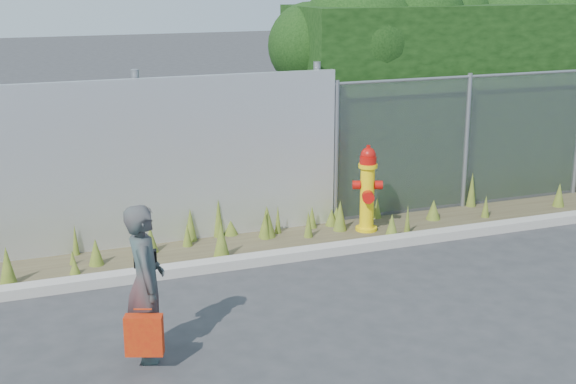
{
  "coord_description": "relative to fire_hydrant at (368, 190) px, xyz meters",
  "views": [
    {
      "loc": [
        -3.59,
        -7.0,
        3.48
      ],
      "look_at": [
        -0.3,
        1.4,
        1.0
      ],
      "focal_mm": 50.0,
      "sensor_mm": 36.0,
      "label": 1
    }
  ],
  "objects": [
    {
      "name": "ground",
      "position": [
        -1.29,
        -2.46,
        -0.59
      ],
      "size": [
        80.0,
        80.0,
        0.0
      ],
      "primitive_type": "plane",
      "color": "#323234",
      "rests_on": "ground"
    },
    {
      "name": "curb",
      "position": [
        -1.29,
        -0.66,
        -0.53
      ],
      "size": [
        16.0,
        0.22,
        0.12
      ],
      "primitive_type": "cube",
      "color": "#A6A096",
      "rests_on": "ground"
    },
    {
      "name": "weed_strip",
      "position": [
        -1.56,
        0.03,
        -0.46
      ],
      "size": [
        16.0,
        1.28,
        0.55
      ],
      "color": "#483E29",
      "rests_on": "ground"
    },
    {
      "name": "corrugated_fence",
      "position": [
        -4.53,
        0.55,
        0.51
      ],
      "size": [
        8.5,
        0.21,
        2.3
      ],
      "color": "silver",
      "rests_on": "ground"
    },
    {
      "name": "chainlink_fence",
      "position": [
        2.96,
        0.54,
        0.44
      ],
      "size": [
        6.5,
        0.07,
        2.05
      ],
      "color": "gray",
      "rests_on": "ground"
    },
    {
      "name": "hedge",
      "position": [
        3.02,
        1.58,
        1.4
      ],
      "size": [
        7.68,
        1.97,
        3.59
      ],
      "color": "black",
      "rests_on": "ground"
    },
    {
      "name": "fire_hydrant",
      "position": [
        0.0,
        0.0,
        0.0
      ],
      "size": [
        0.41,
        0.37,
        1.22
      ],
      "rotation": [
        0.0,
        0.0,
        -0.39
      ],
      "color": "yellow",
      "rests_on": "ground"
    },
    {
      "name": "woman",
      "position": [
        -3.6,
        -2.62,
        0.15
      ],
      "size": [
        0.43,
        0.59,
        1.48
      ],
      "primitive_type": "imported",
      "rotation": [
        0.0,
        0.0,
        1.43
      ],
      "color": "#0F605D",
      "rests_on": "ground"
    },
    {
      "name": "red_tote_bag",
      "position": [
        -3.68,
        -2.9,
        -0.24
      ],
      "size": [
        0.34,
        0.12,
        0.44
      ],
      "rotation": [
        0.0,
        0.0,
        -0.37
      ],
      "color": "#B51B0A"
    },
    {
      "name": "black_shoulder_bag",
      "position": [
        -3.56,
        -2.48,
        0.33
      ],
      "size": [
        0.21,
        0.09,
        0.16
      ],
      "rotation": [
        0.0,
        0.0,
        -0.22
      ],
      "color": "black"
    }
  ]
}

